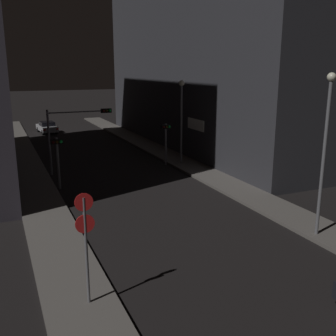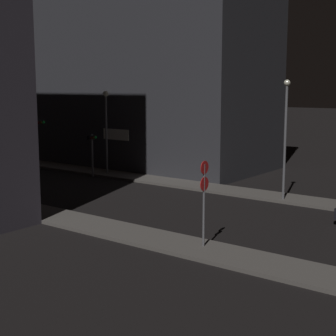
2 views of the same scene
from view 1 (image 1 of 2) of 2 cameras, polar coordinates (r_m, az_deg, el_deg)
name	(u,v)px [view 1 (image 1 of 2)]	position (r m, az deg, el deg)	size (l,w,h in m)	color
sidewalk_left	(31,175)	(30.99, -19.16, -1.00)	(2.46, 64.60, 0.18)	#5B5651
sidewalk_right	(178,160)	(33.99, 1.51, 1.09)	(2.46, 64.60, 0.18)	#5B5651
building_facade_right	(213,56)	(41.49, 6.55, 15.79)	(10.85, 33.96, 18.02)	#333338
far_car	(47,127)	(51.30, -17.05, 5.66)	(2.21, 4.60, 1.42)	#B7B7BC
traffic_light_overhead	(75,126)	(30.54, -13.25, 5.92)	(4.85, 0.42, 4.88)	slate
traffic_light_left_kerb	(58,152)	(26.65, -15.65, 2.19)	(0.80, 0.42, 3.45)	slate
traffic_light_right_kerb	(166,135)	(32.28, -0.31, 4.74)	(0.80, 0.42, 3.44)	slate
sign_pole_left	(86,238)	(13.13, -11.79, -9.81)	(0.63, 0.10, 3.84)	slate
street_lamp_near_block	(325,141)	(19.02, 21.74, 3.63)	(0.39, 0.39, 7.44)	slate
street_lamp_far_block	(181,110)	(32.08, 1.95, 8.42)	(0.46, 0.46, 6.70)	slate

